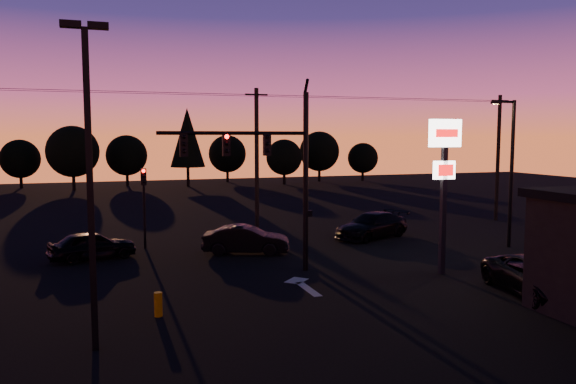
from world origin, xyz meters
name	(u,v)px	position (x,y,z in m)	size (l,w,h in m)	color
ground	(305,297)	(0.00, 0.00, 0.00)	(120.00, 120.00, 0.00)	black
lane_arrow	(302,285)	(0.50, 1.67, 0.01)	(1.20, 3.10, 0.01)	beige
traffic_signal_mast	(272,162)	(-0.10, 3.99, 4.94)	(6.79, 0.52, 8.58)	black
secondary_signal	(144,196)	(-5.00, 11.49, 2.86)	(0.30, 0.31, 4.35)	black
parking_lot_light	(89,165)	(-7.50, -3.00, 5.27)	(1.25, 0.30, 9.14)	black
pylon_sign	(444,163)	(7.00, 1.50, 4.91)	(1.50, 0.28, 6.80)	black
streetlight	(510,167)	(13.91, 5.50, 4.42)	(1.55, 0.35, 8.00)	black
utility_pole_1	(257,160)	(2.00, 14.00, 4.59)	(1.40, 0.26, 9.00)	black
utility_pole_2	(498,157)	(20.00, 14.00, 4.59)	(1.40, 0.26, 9.00)	black
power_wires	(256,95)	(2.00, 14.00, 8.57)	(36.00, 1.22, 0.07)	black
bollard	(158,304)	(-5.50, -0.55, 0.41)	(0.28, 0.28, 0.83)	#B17300
tree_1	(20,159)	(-16.00, 53.00, 3.43)	(4.54, 4.54, 5.71)	black
tree_2	(73,152)	(-10.00, 48.00, 4.37)	(5.77, 5.78, 7.26)	black
tree_3	(127,155)	(-4.00, 52.00, 3.75)	(4.95, 4.95, 6.22)	black
tree_4	(187,138)	(3.00, 49.00, 5.93)	(4.18, 4.18, 9.50)	black
tree_5	(227,154)	(9.00, 54.00, 3.75)	(4.95, 4.95, 6.22)	black
tree_6	(284,157)	(15.00, 48.00, 3.43)	(4.54, 4.54, 5.71)	black
tree_7	(319,151)	(21.00, 51.00, 4.06)	(5.36, 5.36, 6.74)	black
tree_8	(363,158)	(27.00, 50.00, 3.12)	(4.12, 4.12, 5.19)	black
car_left	(92,245)	(-7.68, 9.50, 0.71)	(1.67, 4.16, 1.42)	black
car_mid	(246,240)	(-0.14, 8.42, 0.73)	(1.55, 4.43, 1.46)	black
car_right	(372,225)	(8.14, 10.41, 0.75)	(2.11, 5.19, 1.51)	black
suv_parked	(540,277)	(8.49, -2.73, 0.73)	(2.44, 5.29, 1.47)	black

